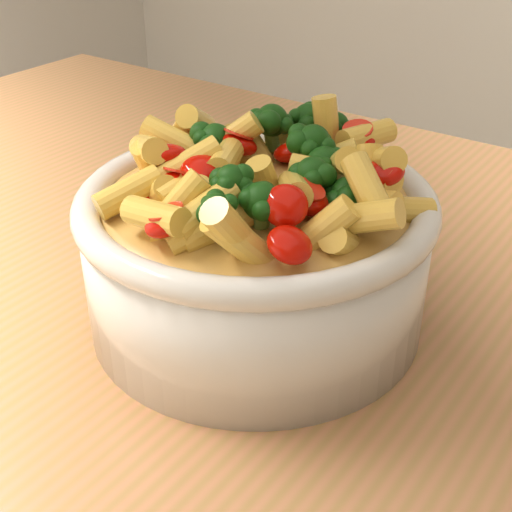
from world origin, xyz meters
The scene contains 3 objects.
table centered at (0.00, 0.00, 0.80)m, with size 1.20×0.80×0.90m.
serving_bowl centered at (0.10, -0.06, 0.96)m, with size 0.26×0.26×0.11m.
pasta_salad centered at (0.10, -0.06, 1.03)m, with size 0.21×0.21×0.05m.
Camera 1 is at (0.37, -0.44, 1.23)m, focal length 50.00 mm.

